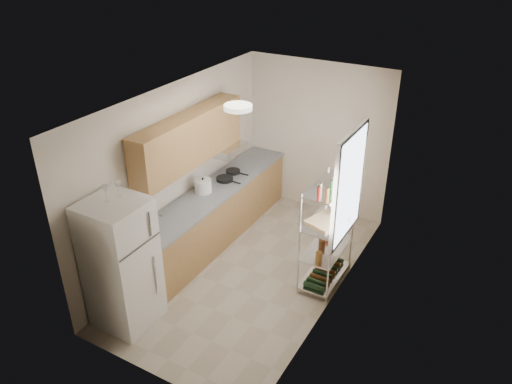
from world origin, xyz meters
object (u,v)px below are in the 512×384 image
rice_cooker (203,186)px  cutting_board (326,220)px  espresso_machine (342,207)px  frying_pan_large (225,179)px  refrigerator (121,264)px

rice_cooker → cutting_board: bearing=-1.6°
rice_cooker → espresso_machine: 2.14m
cutting_board → espresso_machine: size_ratio=1.70×
cutting_board → frying_pan_large: bearing=164.4°
cutting_board → rice_cooker: bearing=178.4°
refrigerator → cutting_board: (1.87, 1.88, 0.18)m
frying_pan_large → espresso_machine: bearing=-4.8°
frying_pan_large → espresso_machine: size_ratio=0.94×
frying_pan_large → refrigerator: bearing=-84.6°
frying_pan_large → espresso_machine: (2.06, -0.31, 0.23)m
rice_cooker → frying_pan_large: size_ratio=0.94×
rice_cooker → frying_pan_large: bearing=81.6°
rice_cooker → frying_pan_large: rice_cooker is taller
refrigerator → espresso_machine: refrigerator is taller
frying_pan_large → espresso_machine: 2.09m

